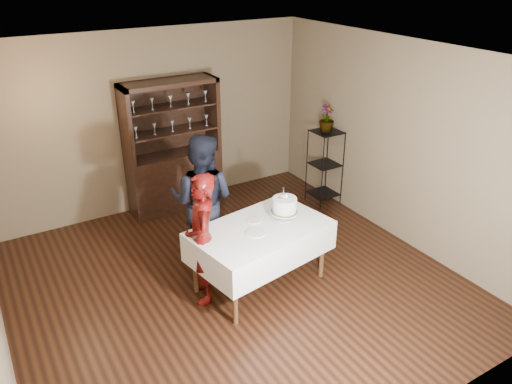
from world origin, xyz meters
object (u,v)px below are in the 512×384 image
Objects in this scene: china_hutch at (174,168)px; man at (202,201)px; woman at (202,239)px; potted_plant at (327,118)px; plant_etagere at (325,164)px; cake at (285,206)px; cake_table at (260,241)px.

man is (-0.28, -1.61, 0.20)m from china_hutch.
woman is 3.87× the size of potted_plant.
man is 4.29× the size of potted_plant.
man is at bearing -166.75° from plant_etagere.
woman is 3.04m from potted_plant.
potted_plant is (1.67, 1.38, 0.43)m from cake.
woman is (-0.68, 0.12, 0.18)m from cake_table.
cake is (0.34, 0.02, 0.36)m from cake_table.
potted_plant is (2.01, 1.39, 0.79)m from cake_table.
plant_etagere reaches higher than cake_table.
potted_plant is at bearing -26.49° from china_hutch.
woman reaches higher than cake.
potted_plant reaches higher than woman.
cake_table is at bearing -145.36° from potted_plant.
china_hutch is at bearing -175.23° from woman.
potted_plant is (2.35, 0.57, 0.53)m from man.
cake_table is 0.50m from cake.
plant_etagere is 0.70× the size of cake_table.
china_hutch is at bearing 153.51° from potted_plant.
man is at bearing 112.64° from cake_table.
cake is at bearing -141.00° from plant_etagere.
woman is at bearing 169.87° from cake_table.
cake_table is 1.10× the size of woman.
woman is 0.90× the size of man.
cake is (-1.68, -1.36, 0.31)m from plant_etagere.
potted_plant is at bearing 39.44° from cake.
cake_table is at bearing -177.46° from cake.
cake_table is (-2.02, -1.37, -0.05)m from plant_etagere.
china_hutch reaches higher than woman.
woman is at bearing -104.95° from china_hutch.
cake_table is 0.71m from woman.
potted_plant is at bearing -123.32° from man.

